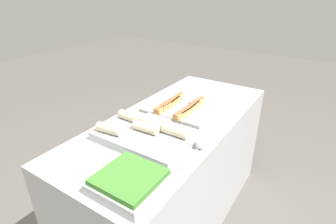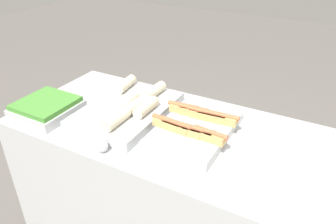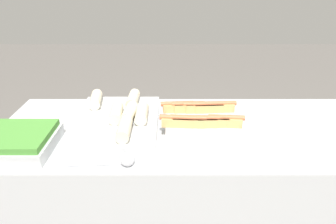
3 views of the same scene
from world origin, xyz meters
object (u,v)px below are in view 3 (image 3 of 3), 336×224
at_px(tray_side_front, 18,141).
at_px(serving_spoon_near, 123,160).
at_px(tray_wraps, 117,121).
at_px(tray_hotdogs, 199,121).

relative_size(tray_side_front, serving_spoon_near, 1.14).
xyz_separation_m(tray_wraps, serving_spoon_near, (0.06, -0.31, -0.01)).
bearing_deg(tray_wraps, tray_hotdogs, -0.85).
height_order(tray_hotdogs, tray_wraps, tray_wraps).
distance_m(tray_hotdogs, tray_wraps, 0.36).
xyz_separation_m(tray_side_front, serving_spoon_near, (0.42, -0.12, -0.01)).
xyz_separation_m(tray_hotdogs, tray_wraps, (-0.36, 0.01, -0.00)).
distance_m(tray_side_front, serving_spoon_near, 0.44).
height_order(tray_wraps, serving_spoon_near, tray_wraps).
bearing_deg(tray_side_front, tray_wraps, 27.82).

